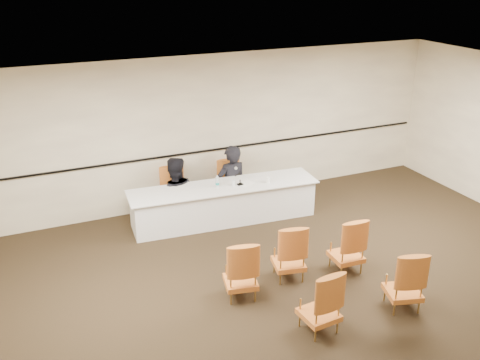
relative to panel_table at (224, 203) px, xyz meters
name	(u,v)px	position (x,y,z in m)	size (l,w,h in m)	color
floor	(309,303)	(0.12, -2.99, -0.36)	(10.00, 10.00, 0.00)	black
ceiling	(321,101)	(0.12, -2.99, 2.64)	(10.00, 10.00, 0.00)	white
wall_back	(210,130)	(0.12, 1.01, 1.14)	(10.00, 0.04, 3.00)	#FCF0C6
wall_rail	(211,150)	(0.12, 0.97, 0.74)	(9.80, 0.04, 0.03)	black
panel_table	(224,203)	(0.00, 0.00, 0.00)	(3.58, 0.83, 0.72)	white
panelist_main	(231,188)	(0.37, 0.51, 0.04)	(0.65, 0.43, 1.79)	black
panelist_main_chair	(231,185)	(0.37, 0.51, 0.12)	(0.50, 0.50, 0.95)	orange
panelist_second	(175,199)	(-0.78, 0.60, -0.02)	(0.83, 0.65, 1.71)	black
panelist_second_chair	(175,193)	(-0.78, 0.60, 0.12)	(0.50, 0.50, 0.95)	orange
papers	(246,183)	(0.42, -0.06, 0.36)	(0.30, 0.22, 0.00)	white
microphone	(240,177)	(0.30, -0.07, 0.51)	(0.11, 0.22, 0.31)	black
water_bottle	(217,181)	(-0.12, 0.01, 0.47)	(0.07, 0.07, 0.22)	teal
drinking_glass	(234,183)	(0.18, -0.05, 0.41)	(0.06, 0.06, 0.10)	white
coffee_cup	(268,180)	(0.83, -0.20, 0.42)	(0.08, 0.08, 0.12)	white
aud_chair_front_left	(241,268)	(-0.72, -2.42, 0.12)	(0.50, 0.50, 0.95)	orange
aud_chair_front_mid	(289,251)	(0.17, -2.25, 0.12)	(0.50, 0.50, 0.95)	orange
aud_chair_front_right	(347,244)	(1.11, -2.43, 0.12)	(0.50, 0.50, 0.95)	orange
aud_chair_back_mid	(320,300)	(-0.08, -3.56, 0.12)	(0.50, 0.50, 0.95)	orange
aud_chair_back_right	(404,279)	(1.29, -3.59, 0.12)	(0.50, 0.50, 0.95)	orange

